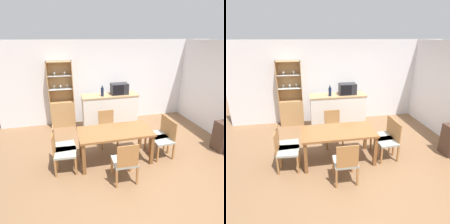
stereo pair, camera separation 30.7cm
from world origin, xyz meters
The scene contains 13 objects.
ground_plane centered at (0.00, 0.00, 0.00)m, with size 18.00×18.00×0.00m, color brown.
wall_back centered at (0.00, 2.63, 1.27)m, with size 6.80×0.06×2.55m.
kitchen_counter centered at (-0.17, 1.94, 0.52)m, with size 1.64×0.55×1.04m.
display_cabinet centered at (-1.54, 2.44, 0.57)m, with size 0.71×0.33×1.98m.
dining_table centered at (-0.46, 0.23, 0.64)m, with size 1.58×0.81×0.73m.
dining_chair_side_right_far centered at (0.67, 0.35, 0.44)m, with size 0.47×0.47×0.87m.
dining_chair_head_far centered at (-0.46, 0.97, 0.44)m, with size 0.45×0.45×0.87m.
dining_chair_side_left_near centered at (-1.59, 0.11, 0.44)m, with size 0.47×0.47×0.87m.
dining_chair_side_left_far centered at (-1.59, 0.35, 0.44)m, with size 0.46×0.46×0.87m.
dining_chair_head_near centered at (-0.46, -0.51, 0.44)m, with size 0.44×0.44×0.87m.
dining_chair_side_right_near centered at (0.67, 0.11, 0.44)m, with size 0.46×0.46×0.87m.
microwave centered at (0.12, 1.94, 1.20)m, with size 0.49×0.33×0.32m.
wine_bottle centered at (-0.41, 1.84, 1.17)m, with size 0.08×0.08×0.30m.
Camera 2 is at (-1.17, -3.58, 2.64)m, focal length 32.00 mm.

